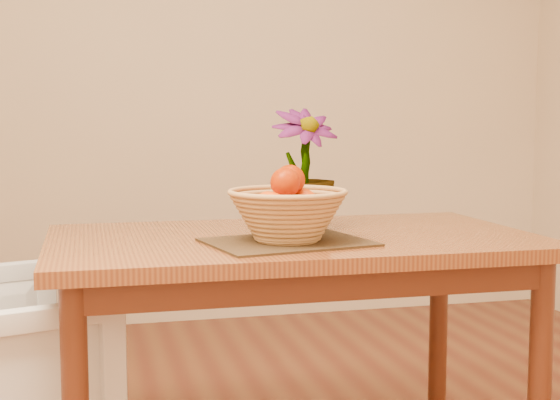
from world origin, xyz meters
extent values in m
cube|color=beige|center=(0.00, 2.25, 1.35)|extent=(4.00, 0.02, 2.70)
cube|color=brown|center=(0.00, 0.30, 0.73)|extent=(1.40, 0.80, 0.04)
cube|color=#451E10|center=(0.00, 0.30, 0.67)|extent=(1.28, 0.68, 0.08)
cylinder|color=#451E10|center=(0.62, -0.02, 0.35)|extent=(0.06, 0.06, 0.71)
cylinder|color=#451E10|center=(-0.62, 0.62, 0.35)|extent=(0.06, 0.06, 0.71)
cylinder|color=#451E10|center=(0.62, 0.62, 0.35)|extent=(0.06, 0.06, 0.71)
cube|color=#392614|center=(-0.05, 0.16, 0.75)|extent=(0.48, 0.39, 0.01)
cylinder|color=#AF8149|center=(-0.05, 0.16, 0.76)|extent=(0.16, 0.16, 0.01)
sphere|color=#E54403|center=(-0.05, 0.16, 0.85)|extent=(0.07, 0.07, 0.07)
sphere|color=#E54403|center=(0.00, 0.20, 0.85)|extent=(0.08, 0.08, 0.08)
sphere|color=#E54403|center=(-0.10, 0.21, 0.85)|extent=(0.08, 0.08, 0.08)
sphere|color=#E54403|center=(-0.11, 0.12, 0.85)|extent=(0.08, 0.08, 0.08)
sphere|color=#E54403|center=(-0.01, 0.10, 0.85)|extent=(0.08, 0.08, 0.08)
sphere|color=#E54403|center=(-0.04, 0.19, 0.92)|extent=(0.08, 0.08, 0.08)
sphere|color=#E54403|center=(-0.07, 0.13, 0.92)|extent=(0.08, 0.08, 0.08)
sphere|color=#E54403|center=(-0.04, 0.19, 0.92)|extent=(0.08, 0.08, 0.08)
sphere|color=#E54403|center=(-0.07, 0.13, 0.92)|extent=(0.08, 0.08, 0.08)
imported|color=#154212|center=(0.06, 0.40, 0.94)|extent=(0.24, 0.24, 0.37)
camera|label=1|loc=(-0.58, -1.87, 1.09)|focal=50.00mm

